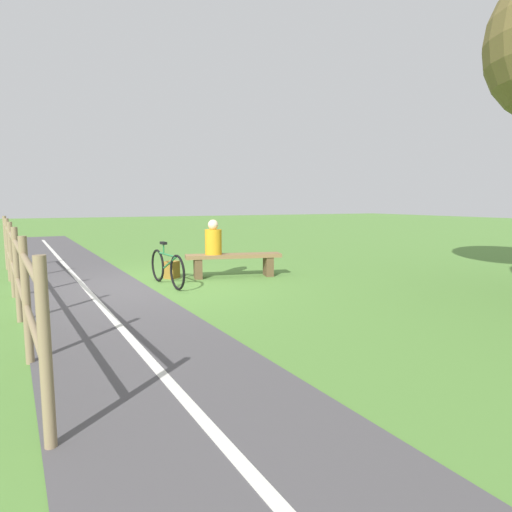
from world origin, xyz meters
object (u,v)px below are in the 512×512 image
backpack (172,270)px  bench (234,261)px  bicycle (167,268)px  person_seated (213,240)px

backpack → bench: bearing=161.2°
bicycle → backpack: size_ratio=4.60×
bench → backpack: (1.25, -0.43, -0.17)m
bench → person_seated: (0.42, -0.10, 0.46)m
bench → bicycle: bicycle is taller
bench → person_seated: person_seated is taller
bench → backpack: bearing=-5.6°
bench → bicycle: (1.54, 0.33, -0.00)m
person_seated → bicycle: 1.28m
bench → person_seated: 0.63m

